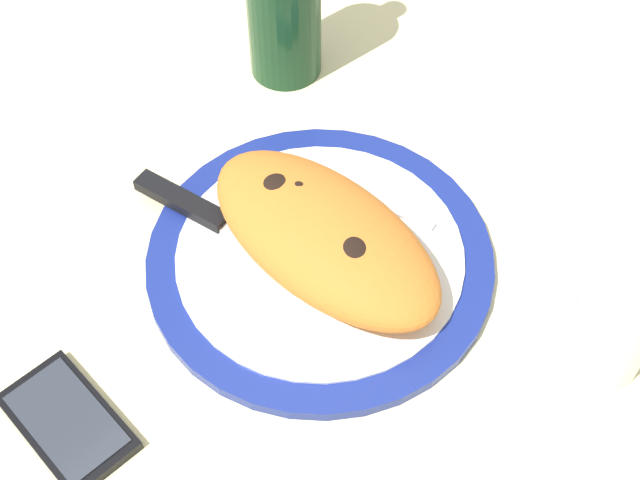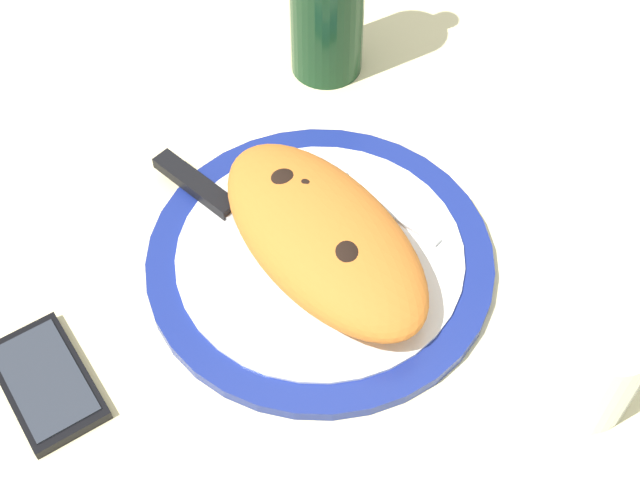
% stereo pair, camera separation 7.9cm
% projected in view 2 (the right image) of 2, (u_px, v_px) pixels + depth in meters
% --- Properties ---
extents(ground_plane, '(1.50, 1.50, 0.03)m').
position_uv_depth(ground_plane, '(320.00, 272.00, 0.84)').
color(ground_plane, beige).
extents(plate, '(0.32, 0.32, 0.02)m').
position_uv_depth(plate, '(320.00, 258.00, 0.82)').
color(plate, navy).
rests_on(plate, ground_plane).
extents(calzone, '(0.25, 0.13, 0.06)m').
position_uv_depth(calzone, '(324.00, 236.00, 0.78)').
color(calzone, orange).
rests_on(calzone, plate).
extents(fork, '(0.16, 0.05, 0.00)m').
position_uv_depth(fork, '(359.00, 192.00, 0.85)').
color(fork, silver).
rests_on(fork, plate).
extents(knife, '(0.23, 0.06, 0.01)m').
position_uv_depth(knife, '(217.00, 201.00, 0.84)').
color(knife, silver).
rests_on(knife, plate).
extents(smartphone, '(0.12, 0.07, 0.01)m').
position_uv_depth(smartphone, '(46.00, 382.00, 0.74)').
color(smartphone, black).
rests_on(smartphone, ground_plane).
extents(water_glass, '(0.08, 0.08, 0.10)m').
position_uv_depth(water_glass, '(592.00, 368.00, 0.71)').
color(water_glass, silver).
rests_on(water_glass, ground_plane).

